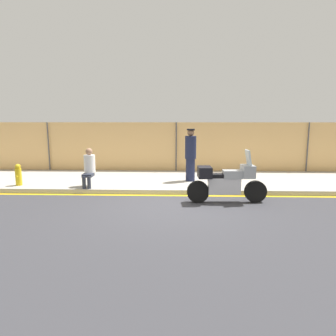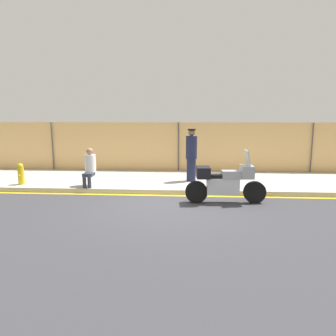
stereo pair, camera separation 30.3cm
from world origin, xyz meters
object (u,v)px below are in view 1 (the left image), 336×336
(officer_standing, at_px, (191,154))
(motorcycle, at_px, (226,182))
(person_seated_on_curb, at_px, (89,166))
(fire_hydrant, at_px, (18,175))

(officer_standing, bearing_deg, motorcycle, -68.06)
(motorcycle, height_order, person_seated_on_curb, motorcycle)
(motorcycle, relative_size, officer_standing, 1.22)
(officer_standing, height_order, person_seated_on_curb, officer_standing)
(person_seated_on_curb, height_order, fire_hydrant, person_seated_on_curb)
(person_seated_on_curb, xyz_separation_m, fire_hydrant, (-2.36, 0.07, -0.33))
(person_seated_on_curb, bearing_deg, officer_standing, 17.07)
(officer_standing, distance_m, fire_hydrant, 5.72)
(motorcycle, relative_size, person_seated_on_curb, 1.79)
(officer_standing, relative_size, person_seated_on_curb, 1.47)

